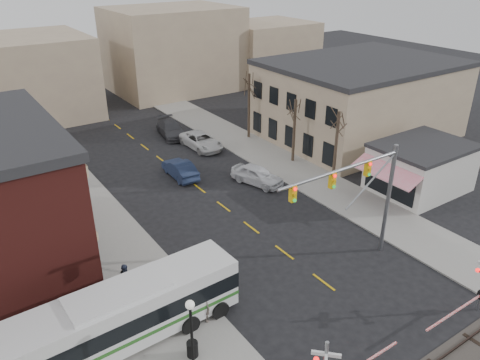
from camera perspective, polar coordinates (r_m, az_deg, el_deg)
name	(u,v)px	position (r m, az deg, el deg)	size (l,w,h in m)	color
ground	(347,299)	(30.03, 12.86, -14.01)	(160.00, 160.00, 0.00)	black
sidewalk_west	(87,208)	(40.54, -18.15, -3.28)	(5.00, 60.00, 0.12)	gray
sidewalk_east	(270,157)	(48.22, 3.71, 2.78)	(5.00, 60.00, 0.12)	gray
tan_building	(360,98)	(55.01, 14.36, 9.61)	(20.30, 15.30, 8.50)	gray
awning_shop	(421,167)	(43.70, 21.16, 1.47)	(9.74, 6.20, 4.30)	beige
tree_east_a	(336,148)	(42.06, 11.59, 3.80)	(0.28, 0.28, 6.75)	#382B21
tree_east_b	(294,131)	(46.39, 6.61, 5.97)	(0.28, 0.28, 6.30)	#382B21
tree_east_c	(249,106)	(52.34, 1.09, 8.98)	(0.28, 0.28, 7.20)	#382B21
transit_bus	(121,316)	(26.15, -14.27, -15.77)	(13.23, 3.39, 3.38)	silver
traffic_signal_mast	(363,187)	(30.31, 14.76, -0.89)	(9.75, 0.30, 8.00)	gray
rr_crossing_east	(480,285)	(30.45, 27.26, -11.35)	(5.60, 1.36, 4.00)	gray
street_lamp	(191,323)	(22.98, -5.99, -16.98)	(0.44, 0.44, 4.57)	black
trash_bin	(192,349)	(25.77, -5.82, -19.80)	(0.60, 0.60, 0.88)	black
car_a	(257,175)	(42.38, 2.10, 0.61)	(2.02, 5.01, 1.71)	silver
car_b	(180,169)	(44.02, -7.33, 1.36)	(1.74, 4.99, 1.64)	#192440
car_c	(201,141)	(50.53, -4.75, 4.76)	(2.66, 5.77, 1.60)	silver
car_d	(171,129)	(54.43, -8.42, 6.19)	(2.37, 5.83, 1.69)	#3F3F44
pedestrian_near	(206,306)	(27.26, -4.13, -15.07)	(0.72, 0.47, 1.97)	#5B5149
pedestrian_far	(126,278)	(30.01, -13.69, -11.52)	(0.94, 0.73, 1.92)	#2D354F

